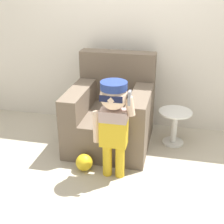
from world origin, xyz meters
name	(u,v)px	position (x,y,z in m)	size (l,w,h in m)	color
ground_plane	(118,146)	(0.00, 0.00, 0.00)	(10.00, 10.00, 0.00)	#BCB29E
wall_back	(130,25)	(0.00, 0.71, 1.30)	(10.00, 0.05, 2.60)	silver
armchair	(112,114)	(-0.10, 0.12, 0.36)	(0.92, 1.00, 1.03)	#6B5B4C
person_child	(113,116)	(0.07, -0.57, 0.67)	(0.41, 0.31, 1.00)	gold
side_table	(174,124)	(0.64, 0.23, 0.26)	(0.39, 0.39, 0.42)	white
toy_ball	(84,162)	(-0.24, -0.55, 0.09)	(0.18, 0.18, 0.18)	yellow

